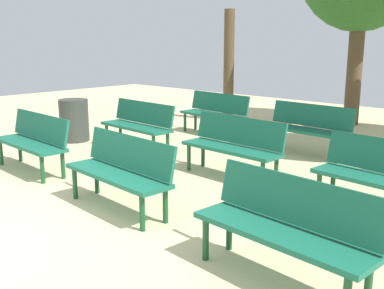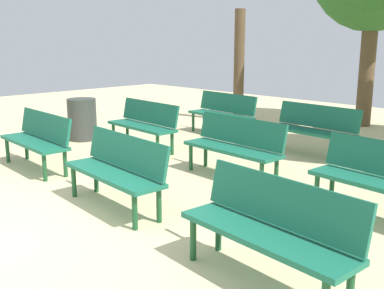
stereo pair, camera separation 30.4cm
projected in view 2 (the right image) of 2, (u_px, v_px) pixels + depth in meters
name	position (u px, v px, depth m)	size (l,w,h in m)	color
bench_r0_c0	(38.00, 137.00, 7.16)	(1.62, 0.55, 0.87)	#19664C
bench_r0_c1	(118.00, 167.00, 5.48)	(1.63, 0.58, 0.87)	#19664C
bench_r0_c2	(270.00, 225.00, 3.77)	(1.63, 0.60, 0.87)	#19664C
bench_r1_c0	(144.00, 122.00, 8.47)	(1.62, 0.56, 0.87)	#19664C
bench_r1_c1	(235.00, 143.00, 6.72)	(1.62, 0.54, 0.87)	#19664C
bench_r1_c2	(384.00, 176.00, 5.10)	(1.63, 0.61, 0.87)	#19664C
bench_r2_c0	(223.00, 111.00, 9.73)	(1.63, 0.60, 0.87)	#19664C
bench_r2_c1	(314.00, 127.00, 8.00)	(1.62, 0.56, 0.87)	#19664C
tree_2	(239.00, 66.00, 11.21)	(0.26, 0.26, 2.70)	brown
trash_bin	(82.00, 119.00, 9.27)	(0.57, 0.57, 0.83)	#383D38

